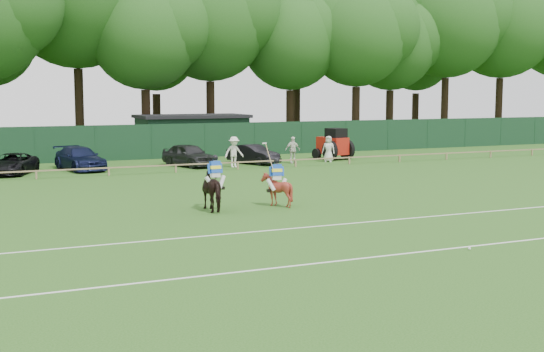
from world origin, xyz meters
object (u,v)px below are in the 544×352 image
polo_ball (469,249)px  suv_black (12,164)px  spectator_left (234,152)px  horse_dark (215,189)px  sedan_navy (80,159)px  tractor (334,145)px  horse_chestnut (277,189)px  hatch_grey (189,155)px  estate_black (253,154)px  utility_shed (192,134)px  spectator_mid (293,150)px  spectator_right (328,149)px

polo_ball → suv_black: bearing=111.7°
spectator_left → polo_ball: bearing=-96.9°
horse_dark → sedan_navy: size_ratio=0.42×
spectator_left → tractor: (8.43, 2.03, 0.08)m
horse_chestnut → tractor: size_ratio=0.48×
horse_dark → hatch_grey: (4.46, 17.15, -0.12)m
estate_black → suv_black: bearing=156.6°
horse_dark → sedan_navy: bearing=-83.2°
utility_shed → hatch_grey: bearing=-109.5°
spectator_mid → tractor: bearing=18.8°
estate_black → tractor: tractor is taller
hatch_grey → spectator_mid: spectator_mid is taller
horse_chestnut → suv_black: 19.41m
spectator_left → spectator_right: spectator_left is taller
hatch_grey → horse_dark: bearing=-121.6°
sedan_navy → spectator_right: size_ratio=2.73×
horse_dark → polo_ball: bearing=113.1°
spectator_right → estate_black: bearing=-149.4°
horse_dark → polo_ball: (4.50, -10.24, -0.82)m
spectator_mid → polo_ball: (-6.98, -26.52, -0.86)m
hatch_grey → polo_ball: bearing=-106.9°
horse_chestnut → estate_black: size_ratio=0.36×
spectator_right → polo_ball: spectator_right is taller
sedan_navy → hatch_grey: hatch_grey is taller
spectator_mid → utility_shed: 10.60m
suv_black → spectator_left: 13.38m
hatch_grey → estate_black: hatch_grey is taller
hatch_grey → horse_chestnut: bearing=-112.7°
sedan_navy → utility_shed: bearing=28.7°
utility_shed → tractor: (7.70, -8.64, -0.48)m
sedan_navy → tractor: size_ratio=1.65×
hatch_grey → spectator_left: spectator_left is taller
horse_dark → utility_shed: size_ratio=0.24×
suv_black → estate_black: size_ratio=1.13×
spectator_mid → utility_shed: size_ratio=0.21×
horse_dark → spectator_mid: bearing=-125.8°
spectator_right → tractor: (1.19, 1.37, 0.16)m
hatch_grey → polo_ball: hatch_grey is taller
suv_black → estate_black: (15.24, -0.18, 0.03)m
hatch_grey → spectator_right: size_ratio=2.43×
horse_dark → estate_black: horse_dark is taller
suv_black → sedan_navy: (4.02, 0.75, 0.09)m
sedan_navy → tractor: 17.69m
horse_dark → tractor: size_ratio=0.69×
spectator_mid → horse_dark: bearing=-123.9°
polo_ball → spectator_left: bearing=84.6°
utility_shed → tractor: utility_shed is taller
spectator_left → utility_shed: 10.71m
horse_dark → utility_shed: (7.64, 26.14, 0.67)m
estate_black → spectator_mid: size_ratio=2.16×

